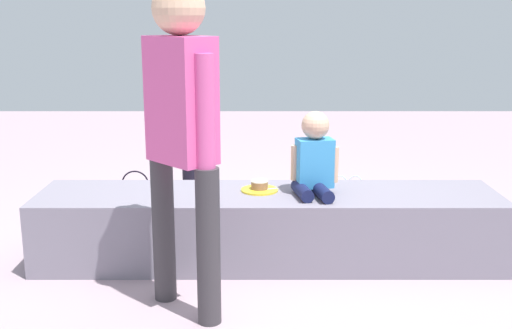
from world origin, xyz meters
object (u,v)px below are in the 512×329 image
(adult_standing, at_px, (182,121))
(cake_box_white, at_px, (447,226))
(water_bottle_near_gift, at_px, (412,198))
(child_seated, at_px, (315,158))
(handbag_black_leather, at_px, (136,194))
(party_cup_red, at_px, (195,214))
(gift_bag, at_px, (347,201))
(water_bottle_far_side, at_px, (149,210))
(cake_plate, at_px, (260,187))

(adult_standing, distance_m, cake_box_white, 2.17)
(adult_standing, xyz_separation_m, water_bottle_near_gift, (1.52, 1.63, -0.86))
(child_seated, relative_size, water_bottle_near_gift, 2.24)
(handbag_black_leather, bearing_deg, party_cup_red, -36.00)
(gift_bag, bearing_deg, water_bottle_far_side, -178.02)
(child_seated, height_order, gift_bag, child_seated)
(child_seated, bearing_deg, handbag_black_leather, 139.49)
(party_cup_red, distance_m, cake_box_white, 1.75)
(water_bottle_far_side, height_order, cake_box_white, water_bottle_far_side)
(adult_standing, distance_m, handbag_black_leather, 2.01)
(child_seated, distance_m, party_cup_red, 1.21)
(cake_plate, distance_m, handbag_black_leather, 1.44)
(water_bottle_far_side, bearing_deg, cake_box_white, -6.84)
(gift_bag, height_order, cake_box_white, gift_bag)
(water_bottle_far_side, xyz_separation_m, handbag_black_leather, (-0.16, 0.38, 0.01))
(adult_standing, distance_m, water_bottle_near_gift, 2.39)
(adult_standing, relative_size, cake_plate, 7.09)
(adult_standing, xyz_separation_m, cake_box_white, (1.64, 1.10, -0.90))
(cake_box_white, relative_size, handbag_black_leather, 1.13)
(child_seated, bearing_deg, water_bottle_far_side, 147.44)
(water_bottle_near_gift, relative_size, water_bottle_far_side, 1.06)
(water_bottle_far_side, xyz_separation_m, cake_box_white, (2.05, -0.25, -0.04))
(child_seated, bearing_deg, cake_plate, 170.38)
(cake_box_white, bearing_deg, gift_bag, 155.06)
(cake_plate, relative_size, party_cup_red, 2.03)
(adult_standing, relative_size, water_bottle_far_side, 7.81)
(water_bottle_far_side, distance_m, handbag_black_leather, 0.41)
(cake_box_white, bearing_deg, adult_standing, -145.99)
(handbag_black_leather, bearing_deg, child_seated, -40.51)
(adult_standing, bearing_deg, cake_plate, 62.14)
(gift_bag, xyz_separation_m, handbag_black_leather, (-1.58, 0.33, -0.05))
(adult_standing, xyz_separation_m, handbag_black_leather, (-0.58, 1.73, -0.86))
(water_bottle_far_side, bearing_deg, handbag_black_leather, 113.10)
(water_bottle_far_side, relative_size, cake_box_white, 0.63)
(cake_box_white, height_order, handbag_black_leather, handbag_black_leather)
(cake_plate, height_order, party_cup_red, cake_plate)
(party_cup_red, bearing_deg, adult_standing, -86.20)
(gift_bag, bearing_deg, child_seated, -112.56)
(adult_standing, xyz_separation_m, cake_plate, (0.37, 0.70, -0.52))
(water_bottle_near_gift, xyz_separation_m, cake_box_white, (0.11, -0.53, -0.04))
(water_bottle_far_side, distance_m, party_cup_red, 0.33)
(cake_plate, bearing_deg, water_bottle_near_gift, 39.02)
(water_bottle_far_side, bearing_deg, child_seated, -32.56)
(child_seated, xyz_separation_m, gift_bag, (0.31, 0.75, -0.49))
(cake_plate, height_order, gift_bag, cake_plate)
(water_bottle_near_gift, bearing_deg, water_bottle_far_side, -171.69)
(adult_standing, height_order, cake_box_white, adult_standing)
(child_seated, height_order, cake_box_white, child_seated)
(adult_standing, distance_m, party_cup_red, 1.64)
(child_seated, xyz_separation_m, cake_box_white, (0.95, 0.46, -0.58))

